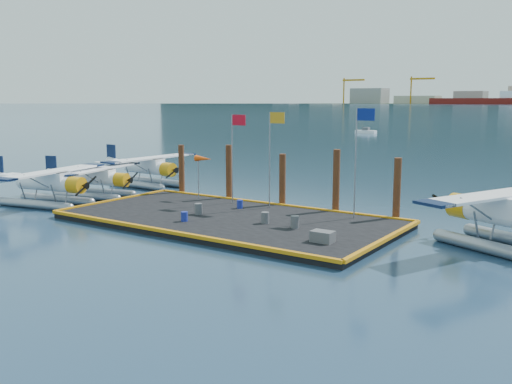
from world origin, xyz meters
TOP-DOWN VIEW (x-y plane):
  - ground at (0.00, 0.00)m, footprint 4000.00×4000.00m
  - dock at (0.00, 0.00)m, footprint 20.00×10.00m
  - dock_bumpers at (0.00, 0.00)m, footprint 20.25×10.25m
  - seaplane_a at (-13.68, -2.61)m, footprint 8.73×9.52m
  - seaplane_b at (-13.64, 1.64)m, footprint 7.95×8.62m
  - seaplane_c at (-14.39, 7.79)m, footprint 8.67×9.55m
  - seaplane_d at (15.12, 2.60)m, footprint 9.76×10.25m
  - drum_0 at (-1.96, -0.47)m, footprint 0.48×0.48m
  - drum_1 at (2.88, -0.35)m, footprint 0.46×0.46m
  - drum_2 at (4.89, -0.43)m, footprint 0.48×0.48m
  - drum_3 at (-1.30, -2.53)m, footprint 0.40×0.40m
  - drum_5 at (-0.97, 2.53)m, footprint 0.39×0.39m
  - crate at (7.62, -2.36)m, footprint 1.12×0.75m
  - flagpole_red at (-2.29, 3.80)m, footprint 1.14×0.08m
  - flagpole_yellow at (0.70, 3.80)m, footprint 1.14×0.08m
  - flagpole_blue at (6.70, 3.80)m, footprint 1.14×0.08m
  - windsock at (-5.03, 3.80)m, footprint 1.40×0.44m
  - piling_0 at (-8.50, 5.40)m, footprint 0.44×0.44m
  - piling_1 at (-4.00, 5.40)m, footprint 0.44×0.44m
  - piling_2 at (0.50, 5.40)m, footprint 0.44×0.44m
  - piling_3 at (4.50, 5.40)m, footprint 0.44×0.44m
  - piling_4 at (8.50, 5.40)m, footprint 0.44×0.44m

SIDE VIEW (x-z plane):
  - ground at x=0.00m, z-range 0.00..0.00m
  - dock at x=0.00m, z-range 0.00..0.40m
  - dock_bumpers at x=0.00m, z-range 0.40..0.58m
  - drum_5 at x=-0.97m, z-range 0.40..0.95m
  - crate at x=7.62m, z-range 0.40..0.96m
  - drum_3 at x=-1.30m, z-range 0.40..0.96m
  - drum_1 at x=2.88m, z-range 0.40..1.05m
  - drum_0 at x=-1.96m, z-range 0.40..1.07m
  - drum_2 at x=4.89m, z-range 0.40..1.07m
  - seaplane_b at x=-13.64m, z-range -0.20..2.86m
  - seaplane_a at x=-13.68m, z-range -0.22..3.15m
  - seaplane_c at x=-14.39m, z-range -0.22..3.18m
  - seaplane_d at x=15.12m, z-range -0.24..3.51m
  - piling_2 at x=0.50m, z-range 0.00..3.80m
  - piling_0 at x=-8.50m, z-range 0.00..4.00m
  - piling_4 at x=8.50m, z-range 0.00..4.00m
  - piling_1 at x=-4.00m, z-range 0.00..4.20m
  - piling_3 at x=4.50m, z-range 0.00..4.30m
  - windsock at x=-5.03m, z-range 1.67..4.79m
  - flagpole_red at x=-2.29m, z-range 1.40..7.40m
  - flagpole_yellow at x=0.70m, z-range 1.41..7.61m
  - flagpole_blue at x=6.70m, z-range 1.44..7.94m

